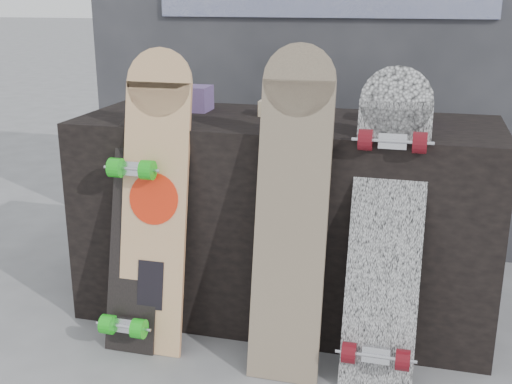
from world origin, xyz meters
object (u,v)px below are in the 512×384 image
(longboard_celtic, at_px, (292,205))
(skateboard_dark, at_px, (134,232))
(longboard_cascadia, at_px, (387,225))
(vendor_table, at_px, (285,218))
(longboard_geisha, at_px, (155,194))

(longboard_celtic, bearing_deg, skateboard_dark, 179.79)
(longboard_celtic, xyz_separation_m, longboard_cascadia, (0.31, 0.04, -0.06))
(longboard_celtic, height_order, skateboard_dark, longboard_celtic)
(longboard_celtic, bearing_deg, vendor_table, 105.45)
(vendor_table, xyz_separation_m, longboard_celtic, (0.11, -0.39, 0.19))
(longboard_celtic, height_order, longboard_cascadia, longboard_celtic)
(skateboard_dark, bearing_deg, longboard_celtic, -0.21)
(longboard_cascadia, relative_size, skateboard_dark, 1.21)
(vendor_table, xyz_separation_m, skateboard_dark, (-0.47, -0.38, 0.04))
(longboard_cascadia, bearing_deg, vendor_table, 140.11)
(longboard_celtic, distance_m, skateboard_dark, 0.60)
(vendor_table, distance_m, skateboard_dark, 0.61)
(longboard_geisha, relative_size, longboard_celtic, 0.97)
(longboard_geisha, distance_m, longboard_cascadia, 0.82)
(longboard_geisha, height_order, longboard_cascadia, longboard_geisha)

